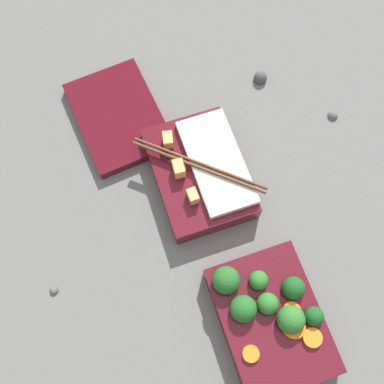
% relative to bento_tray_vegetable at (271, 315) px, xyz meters
% --- Properties ---
extents(ground_plane, '(3.00, 3.00, 0.00)m').
position_rel_bento_tray_vegetable_xyz_m(ground_plane, '(0.12, 0.00, -0.03)').
color(ground_plane, slate).
extents(bento_tray_vegetable, '(0.19, 0.14, 0.07)m').
position_rel_bento_tray_vegetable_xyz_m(bento_tray_vegetable, '(0.00, 0.00, 0.00)').
color(bento_tray_vegetable, '#510F19').
rests_on(bento_tray_vegetable, ground_plane).
extents(bento_tray_rice, '(0.19, 0.18, 0.06)m').
position_rel_bento_tray_vegetable_xyz_m(bento_tray_rice, '(0.24, 0.02, -0.00)').
color(bento_tray_rice, '#510F19').
rests_on(bento_tray_rice, ground_plane).
extents(bento_lid, '(0.20, 0.15, 0.02)m').
position_rel_bento_tray_vegetable_xyz_m(bento_lid, '(0.39, 0.12, -0.02)').
color(bento_lid, '#510F19').
rests_on(bento_lid, ground_plane).
extents(pebble_1, '(0.02, 0.02, 0.02)m').
position_rel_bento_tray_vegetable_xyz_m(pebble_1, '(0.39, -0.14, -0.02)').
color(pebble_1, '#474442').
rests_on(pebble_1, ground_plane).
extents(pebble_2, '(0.02, 0.02, 0.02)m').
position_rel_bento_tray_vegetable_xyz_m(pebble_2, '(0.28, -0.24, -0.02)').
color(pebble_2, '#595651').
rests_on(pebble_2, ground_plane).
extents(pebble_3, '(0.01, 0.01, 0.01)m').
position_rel_bento_tray_vegetable_xyz_m(pebble_3, '(0.14, 0.29, -0.02)').
color(pebble_3, '#595651').
rests_on(pebble_3, ground_plane).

